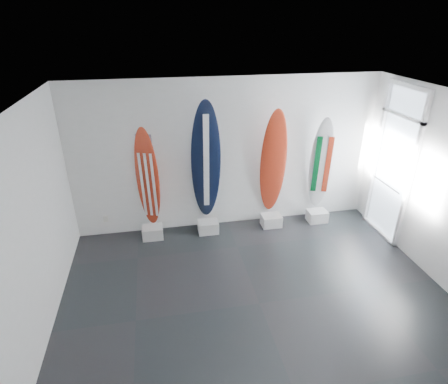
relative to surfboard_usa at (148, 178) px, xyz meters
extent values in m
plane|color=black|center=(1.56, -2.28, -1.24)|extent=(6.00, 6.00, 0.00)
plane|color=white|center=(1.56, -2.28, 1.76)|extent=(6.00, 6.00, 0.00)
plane|color=white|center=(1.56, 0.22, 0.26)|extent=(6.00, 0.00, 6.00)
plane|color=white|center=(1.56, -4.78, 0.26)|extent=(6.00, 0.00, 6.00)
plane|color=white|center=(-1.44, -2.28, 0.26)|extent=(0.00, 5.00, 5.00)
cube|color=silver|center=(0.00, -0.10, -1.12)|extent=(0.40, 0.30, 0.24)
ellipsoid|color=#9E2A15|center=(0.00, 0.00, 0.00)|extent=(0.49, 0.34, 2.00)
cube|color=silver|center=(1.10, -0.10, -1.12)|extent=(0.40, 0.30, 0.24)
ellipsoid|color=black|center=(1.10, 0.00, 0.23)|extent=(0.59, 0.48, 2.47)
cube|color=silver|center=(2.43, -0.10, -1.12)|extent=(0.40, 0.30, 0.24)
ellipsoid|color=#9E2A15|center=(2.43, 0.00, 0.12)|extent=(0.57, 0.49, 2.25)
cube|color=silver|center=(3.45, -0.10, -1.12)|extent=(0.40, 0.30, 0.24)
ellipsoid|color=white|center=(3.45, 0.00, 0.01)|extent=(0.55, 0.47, 2.03)
cube|color=silver|center=(-0.89, 0.20, -0.89)|extent=(0.09, 0.02, 0.13)
camera|label=1|loc=(0.22, -6.39, 2.74)|focal=29.37mm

